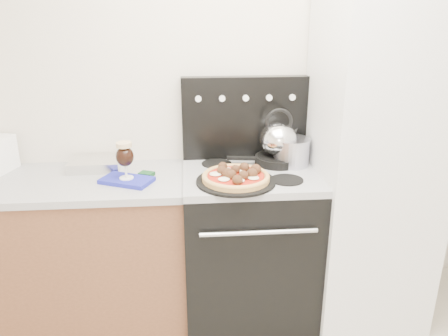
{
  "coord_description": "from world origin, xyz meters",
  "views": [
    {
      "loc": [
        -0.27,
        -1.14,
        1.78
      ],
      "look_at": [
        -0.08,
        1.05,
        0.99
      ],
      "focal_mm": 35.0,
      "sensor_mm": 36.0,
      "label": 1
    }
  ],
  "objects": [
    {
      "name": "backguard",
      "position": [
        0.08,
        1.45,
        1.17
      ],
      "size": [
        0.76,
        0.08,
        0.5
      ],
      "primitive_type": "cube",
      "color": "black",
      "rests_on": "cooktop"
    },
    {
      "name": "countertop",
      "position": [
        -1.02,
        1.2,
        0.88
      ],
      "size": [
        1.48,
        0.63,
        0.04
      ],
      "primitive_type": "cube",
      "color": "#ABABAF",
      "rests_on": "base_cabinet"
    },
    {
      "name": "oven_mitt",
      "position": [
        -0.61,
        1.12,
        0.91
      ],
      "size": [
        0.32,
        0.26,
        0.02
      ],
      "primitive_type": "cube",
      "rotation": [
        0.0,
        0.0,
        -0.43
      ],
      "color": "#2125AC",
      "rests_on": "countertop"
    },
    {
      "name": "cooktop",
      "position": [
        0.08,
        1.18,
        0.9
      ],
      "size": [
        0.76,
        0.65,
        0.04
      ],
      "primitive_type": "cube",
      "color": "#ADADB2",
      "rests_on": "stove_body"
    },
    {
      "name": "pizza",
      "position": [
        -0.02,
        1.02,
        0.96
      ],
      "size": [
        0.38,
        0.38,
        0.05
      ],
      "primitive_type": null,
      "rotation": [
        0.0,
        0.0,
        -0.07
      ],
      "color": "#DFBB58",
      "rests_on": "pizza_pan"
    },
    {
      "name": "base_cabinet",
      "position": [
        -1.02,
        1.2,
        0.43
      ],
      "size": [
        1.45,
        0.6,
        0.86
      ],
      "primitive_type": "cube",
      "color": "brown",
      "rests_on": "ground"
    },
    {
      "name": "stove_body",
      "position": [
        0.08,
        1.18,
        0.44
      ],
      "size": [
        0.76,
        0.65,
        0.88
      ],
      "primitive_type": "cube",
      "color": "black",
      "rests_on": "ground"
    },
    {
      "name": "skillet",
      "position": [
        0.26,
        1.3,
        0.94
      ],
      "size": [
        0.3,
        0.3,
        0.05
      ],
      "primitive_type": "cylinder",
      "rotation": [
        0.0,
        0.0,
        -0.13
      ],
      "color": "black",
      "rests_on": "cooktop"
    },
    {
      "name": "foil_sheet",
      "position": [
        -0.82,
        1.36,
        0.93
      ],
      "size": [
        0.3,
        0.22,
        0.06
      ],
      "primitive_type": "cube",
      "rotation": [
        0.0,
        0.0,
        0.02
      ],
      "color": "white",
      "rests_on": "countertop"
    },
    {
      "name": "pizza_pan",
      "position": [
        -0.02,
        1.02,
        0.93
      ],
      "size": [
        0.5,
        0.5,
        0.01
      ],
      "primitive_type": "cylinder",
      "rotation": [
        0.0,
        0.0,
        -0.2
      ],
      "color": "black",
      "rests_on": "cooktop"
    },
    {
      "name": "tea_kettle",
      "position": [
        0.26,
        1.3,
        1.09
      ],
      "size": [
        0.26,
        0.26,
        0.24
      ],
      "primitive_type": null,
      "rotation": [
        0.0,
        0.0,
        -0.22
      ],
      "color": "white",
      "rests_on": "skillet"
    },
    {
      "name": "room_shell",
      "position": [
        0.0,
        0.29,
        1.25
      ],
      "size": [
        3.52,
        3.01,
        2.52
      ],
      "color": "#BCB09F",
      "rests_on": "ground"
    },
    {
      "name": "fridge",
      "position": [
        0.78,
        1.15,
        0.95
      ],
      "size": [
        0.64,
        0.68,
        1.9
      ],
      "primitive_type": "cube",
      "color": "silver",
      "rests_on": "ground"
    },
    {
      "name": "beer_glass",
      "position": [
        -0.61,
        1.12,
        1.03
      ],
      "size": [
        0.1,
        0.1,
        0.21
      ],
      "primitive_type": null,
      "rotation": [
        0.0,
        0.0,
        0.04
      ],
      "color": "black",
      "rests_on": "oven_mitt"
    },
    {
      "name": "stock_pot",
      "position": [
        0.34,
        1.27,
        1.0
      ],
      "size": [
        0.27,
        0.27,
        0.15
      ],
      "primitive_type": "cylinder",
      "rotation": [
        0.0,
        0.0,
        -0.34
      ],
      "color": "#B4B3C4",
      "rests_on": "cooktop"
    }
  ]
}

